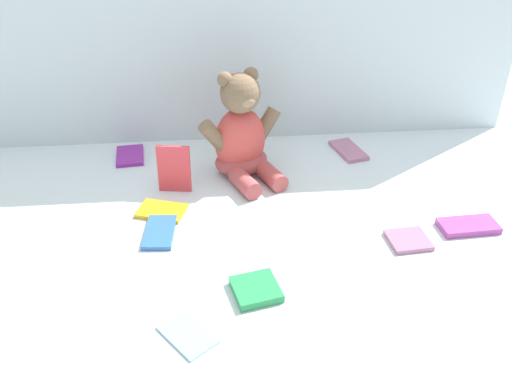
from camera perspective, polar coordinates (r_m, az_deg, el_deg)
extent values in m
plane|color=silver|center=(1.39, -0.06, -1.30)|extent=(3.20, 3.20, 0.00)
cube|color=silver|center=(1.60, -1.45, 18.44)|extent=(1.66, 0.03, 0.77)
ellipsoid|color=#D84C47|center=(1.49, -1.70, 5.47)|extent=(0.18, 0.16, 0.19)
ellipsoid|color=#B24C4C|center=(1.51, -1.56, 3.31)|extent=(0.19, 0.17, 0.07)
sphere|color=#7A6047|center=(1.43, -1.68, 10.42)|extent=(0.14, 0.14, 0.11)
ellipsoid|color=#997C5E|center=(1.40, -0.93, 9.58)|extent=(0.05, 0.05, 0.03)
sphere|color=#7A6047|center=(1.41, -3.31, 11.80)|extent=(0.05, 0.05, 0.04)
sphere|color=#7A6047|center=(1.44, -0.55, 12.31)|extent=(0.05, 0.05, 0.04)
cylinder|color=#7A6047|center=(1.44, -4.41, 5.88)|extent=(0.10, 0.07, 0.10)
cylinder|color=#7A6047|center=(1.50, 1.07, 7.16)|extent=(0.10, 0.07, 0.10)
cylinder|color=#B24C4C|center=(1.43, -1.20, 0.97)|extent=(0.09, 0.12, 0.05)
cylinder|color=#B24C4C|center=(1.46, 1.58, 1.74)|extent=(0.09, 0.12, 0.05)
cube|color=orange|center=(1.37, -9.95, -1.99)|extent=(0.13, 0.11, 0.01)
cube|color=#9B3C8C|center=(1.39, 21.54, -3.37)|extent=(0.14, 0.07, 0.02)
cube|color=#AF6D89|center=(1.65, 9.74, 4.37)|extent=(0.10, 0.15, 0.01)
cube|color=#3162A6|center=(1.30, -10.15, -4.21)|extent=(0.08, 0.13, 0.01)
cube|color=#A46686|center=(1.30, 15.82, -4.92)|extent=(0.10, 0.09, 0.01)
cube|color=#862594|center=(1.64, -13.19, 3.76)|extent=(0.09, 0.13, 0.01)
cube|color=#278D4D|center=(1.12, -0.01, -10.27)|extent=(0.11, 0.11, 0.02)
cube|color=#89B7D7|center=(1.05, -7.26, -14.64)|extent=(0.12, 0.13, 0.01)
cube|color=#D83C46|center=(1.43, -8.67, 2.45)|extent=(0.09, 0.03, 0.13)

